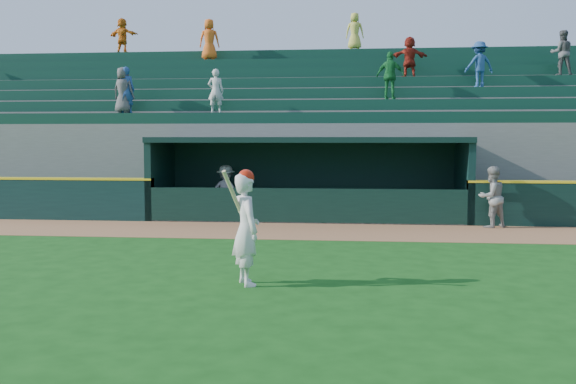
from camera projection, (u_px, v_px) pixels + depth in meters
name	position (u px, v px, depth m)	size (l,w,h in m)	color
ground	(279.00, 269.00, 11.88)	(120.00, 120.00, 0.00)	#134711
warning_track	(301.00, 231.00, 16.74)	(40.00, 3.00, 0.01)	#97623C
dugout_player_front	(492.00, 197.00, 17.37)	(0.81, 0.63, 1.67)	gray
dugout_player_inside	(226.00, 191.00, 19.75)	(1.04, 0.60, 1.60)	#ADACA7
dugout	(309.00, 173.00, 19.70)	(9.40, 2.80, 2.46)	#63625E
stands	(319.00, 139.00, 24.14)	(34.50, 6.25, 7.43)	slate
batter_at_plate	(246.00, 227.00, 10.52)	(0.70, 0.86, 1.92)	silver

